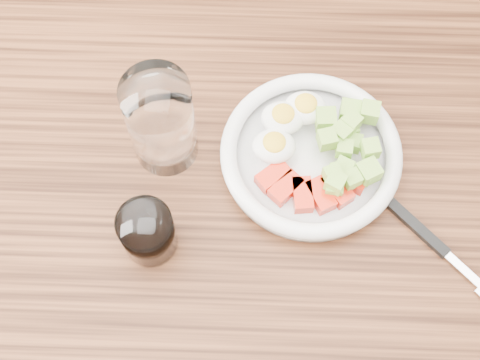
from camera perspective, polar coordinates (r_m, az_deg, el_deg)
ground at (r=1.63m, az=0.35°, el=-11.35°), size 4.00×4.00×0.00m
dining_table at (r=0.99m, az=0.56°, el=-3.51°), size 1.50×0.90×0.77m
bowl at (r=0.90m, az=6.10°, el=2.35°), size 0.24×0.24×0.06m
fork at (r=0.90m, az=16.22°, el=-5.17°), size 0.16×0.16×0.01m
water_glass at (r=0.86m, az=-6.76°, el=4.99°), size 0.09×0.09×0.15m
coffee_glass at (r=0.84m, az=-7.90°, el=-4.45°), size 0.07×0.07×0.08m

